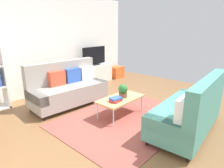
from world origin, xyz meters
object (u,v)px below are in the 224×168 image
Objects in this scene: couch_green at (190,111)px; coffee_table at (121,99)px; couch_beige at (68,87)px; table_book_0 at (116,101)px; vase_0 at (80,65)px; tv_console at (94,74)px; potted_plant at (123,91)px; vase_1 at (84,64)px; bottle_0 at (90,64)px; tv at (94,56)px; storage_trunk at (116,72)px.

coffee_table is at bearing 97.70° from couch_green.
coffee_table is (0.38, -1.42, -0.06)m from couch_beige.
vase_0 is (1.12, 2.55, 0.30)m from table_book_0.
couch_green is at bearing -106.95° from tv_console.
coffee_table is at bearing 108.72° from couch_beige.
vase_1 reaches higher than potted_plant.
tv is at bearing 4.94° from bottle_0.
vase_0 is at bearing 175.07° from tv_console.
vase_0 reaches higher than tv_console.
bottle_0 is at bearing 177.42° from storage_trunk.
vase_1 is (0.98, 2.49, 0.15)m from potted_plant.
table_book_0 reaches higher than coffee_table.
coffee_table is at bearing -113.09° from vase_1.
bottle_0 reaches higher than tv_console.
tv_console is at bearing 69.16° from couch_green.
tv is (1.18, 3.84, 0.51)m from couch_green.
storage_trunk is at bearing -5.10° from vase_0.
potted_plant is (-2.49, -2.34, 0.35)m from storage_trunk.
tv_console is 0.47m from bottle_0.
couch_green is at bearing -98.68° from vase_0.
couch_beige is at bearing 105.06° from coffee_table.
vase_1 is at bearing 0.00° from vase_0.
tv is (1.85, 1.00, 0.50)m from couch_beige.
tv reaches higher than storage_trunk.
coffee_table is at bearing -117.25° from bottle_0.
vase_0 is (-1.68, 0.15, 0.51)m from storage_trunk.
coffee_table is at bearing -109.63° from vase_0.
couch_green is 6.63× the size of potted_plant.
tv_console is 0.71m from vase_0.
couch_beige is 1.91m from bottle_0.
potted_plant is at bearing -119.61° from tv_console.
tv_console is 7.57× the size of vase_0.
coffee_table is (-0.29, 1.42, -0.05)m from couch_green.
tv_console is 1.11m from storage_trunk.
vase_1 is at bearing 174.31° from storage_trunk.
couch_green is at bearing -78.41° from coffee_table.
couch_green is at bearing -103.90° from bottle_0.
couch_green is 3.95m from bottle_0.
potted_plant is at bearing -107.96° from vase_0.
coffee_table is at bearing -179.99° from potted_plant.
tv is 5.92× the size of bottle_0.
table_book_0 is 1.51× the size of vase_1.
couch_green is 4.41m from storage_trunk.
storage_trunk is (1.10, -0.10, -0.10)m from tv_console.
couch_green reaches higher than coffee_table.
couch_beige is 12.23× the size of vase_1.
storage_trunk is 1.77× the size of potted_plant.
couch_green is 8.14× the size of table_book_0.
table_book_0 is 2.88m from vase_1.
table_book_0 is at bearing -116.94° from vase_1.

